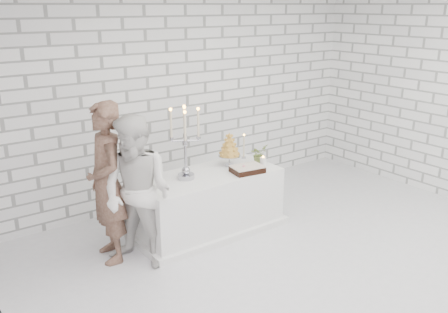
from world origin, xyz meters
TOP-DOWN VIEW (x-y plane):
  - ground at (0.00, 0.00)m, footprint 6.00×5.00m
  - wall_back at (0.00, 2.50)m, footprint 6.00×0.01m
  - wall_left at (-3.00, 0.00)m, footprint 0.01×5.00m
  - cake_table at (-0.47, 1.30)m, footprint 1.80×0.80m
  - groom at (-1.74, 1.38)m, footprint 0.51×0.70m
  - bride at (-1.54, 1.06)m, footprint 0.95×1.02m
  - candelabra at (-0.77, 1.33)m, footprint 0.44×0.44m
  - croquembouche at (-0.06, 1.41)m, footprint 0.33×0.33m
  - chocolate_cake at (-0.04, 1.07)m, footprint 0.42×0.33m
  - pillar_candle at (0.27, 1.13)m, footprint 0.10×0.10m
  - extra_taper at (0.28, 1.54)m, footprint 0.07×0.07m
  - flowers at (0.31, 1.27)m, footprint 0.27×0.25m

SIDE VIEW (x-z plane):
  - ground at x=0.00m, z-range -0.01..0.01m
  - cake_table at x=-0.47m, z-range 0.00..0.75m
  - chocolate_cake at x=-0.04m, z-range 0.75..0.83m
  - pillar_candle at x=0.27m, z-range 0.75..0.87m
  - bride at x=-1.54m, z-range 0.00..1.67m
  - flowers at x=0.31m, z-range 0.75..1.00m
  - groom at x=-1.74m, z-range 0.00..1.79m
  - extra_taper at x=0.28m, z-range 0.75..1.07m
  - croquembouche at x=-0.06m, z-range 0.75..1.19m
  - candelabra at x=-0.77m, z-range 0.75..1.63m
  - wall_back at x=0.00m, z-range 0.00..3.00m
  - wall_left at x=-3.00m, z-range 0.00..3.00m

